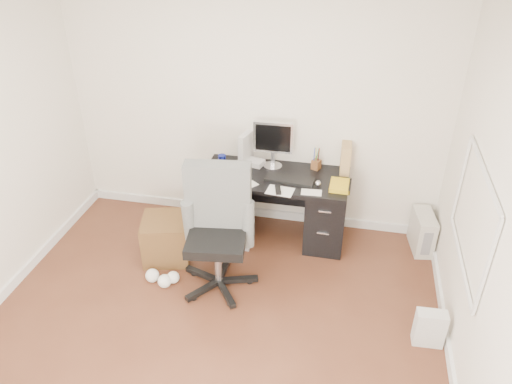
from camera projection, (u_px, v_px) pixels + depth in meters
ground at (204, 344)px, 4.19m from camera, size 4.00×4.00×0.00m
room_shell at (197, 169)px, 3.35m from camera, size 4.02×4.02×2.71m
desk at (275, 204)px, 5.31m from camera, size 1.50×0.70×0.75m
loose_papers at (255, 176)px, 5.12m from camera, size 1.10×0.60×0.00m
lcd_monitor at (273, 145)px, 5.15m from camera, size 0.42×0.24×0.52m
keyboard at (290, 180)px, 5.03m from camera, size 0.51×0.22×0.03m
computer_mouse at (318, 183)px, 4.93m from camera, size 0.08×0.08×0.06m
travel_mug at (222, 163)px, 5.17m from camera, size 0.10×0.10×0.18m
white_binder at (247, 147)px, 5.32m from camera, size 0.20×0.31×0.33m
magazine_file at (346, 158)px, 5.14m from camera, size 0.14×0.27×0.31m
pen_cup at (317, 159)px, 5.19m from camera, size 0.13×0.13×0.24m
yellow_book at (340, 185)px, 4.91m from camera, size 0.20×0.26×0.04m
paper_remote at (280, 190)px, 4.86m from camera, size 0.28×0.23×0.02m
office_chair at (216, 233)px, 4.50m from camera, size 0.77×0.77×1.22m
pc_tower at (422, 232)px, 5.21m from camera, size 0.24×0.44×0.41m
shopping_bag at (430, 328)px, 4.11m from camera, size 0.25×0.19×0.33m
wicker_basket at (167, 238)px, 5.08m from camera, size 0.55×0.55×0.45m
desk_printer at (235, 233)px, 5.36m from camera, size 0.38×0.31×0.22m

